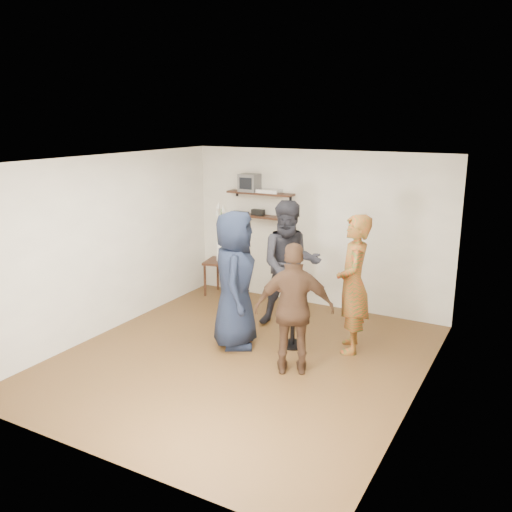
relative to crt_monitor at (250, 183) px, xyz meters
The scene contains 18 objects.
room 2.76m from the crt_monitor, 63.16° to the right, with size 4.58×5.08×2.68m.
shelf_upper 0.26m from the crt_monitor, ahead, with size 1.20×0.25×0.04m, color black.
shelf_lower 0.60m from the crt_monitor, ahead, with size 1.20×0.25×0.04m, color black.
crt_monitor is the anchor object (origin of this frame).
dvd_deck 0.39m from the crt_monitor, ahead, with size 0.40×0.24×0.06m, color silver.
radio 0.52m from the crt_monitor, ahead, with size 0.22×0.10×0.10m, color black.
power_strip 0.58m from the crt_monitor, 166.60° to the left, with size 0.30×0.05×0.03m, color black.
side_table 1.58m from the crt_monitor, 153.83° to the right, with size 0.62×0.62×0.63m.
vase_lilies 1.17m from the crt_monitor, 153.77° to the right, with size 0.20×0.21×1.08m.
drinks_table 2.74m from the crt_monitor, 45.87° to the right, with size 0.47×0.47×0.87m.
wine_glass_fl 2.52m from the crt_monitor, 47.40° to the right, with size 0.06×0.06×0.19m.
wine_glass_fr 2.58m from the crt_monitor, 45.23° to the right, with size 0.07×0.07×0.21m.
wine_glass_bl 2.46m from the crt_monitor, 45.40° to the right, with size 0.07×0.07×0.22m.
wine_glass_br 2.54m from the crt_monitor, 45.20° to the right, with size 0.07×0.07×0.22m.
person_plaid 2.95m from the crt_monitor, 30.51° to the right, with size 0.69×0.45×1.88m, color red.
person_dark 1.88m from the crt_monitor, 37.92° to the right, with size 0.93×0.73×1.92m, color black.
person_navy 2.45m from the crt_monitor, 66.09° to the right, with size 0.93×0.61×1.91m, color black.
person_brown 3.30m from the crt_monitor, 50.55° to the right, with size 0.97×0.41×1.66m, color #40291B.
Camera 1 is at (3.35, -5.70, 3.11)m, focal length 38.00 mm.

